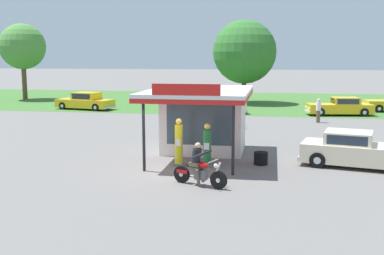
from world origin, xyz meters
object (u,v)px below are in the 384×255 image
at_px(bystander_chatting_near_pumps, 236,115).
at_px(bystander_strolling_foreground, 318,110).
at_px(parked_car_back_row_far_right, 85,102).
at_px(spare_tire_stack, 261,158).
at_px(gas_pump_nearside, 179,144).
at_px(gas_pump_offside, 207,147).
at_px(featured_classic_sedan, 357,151).
at_px(parked_car_back_row_centre_right, 213,105).
at_px(motorcycle_with_rider, 199,168).
at_px(parked_car_back_row_centre_left, 340,107).

distance_m(bystander_chatting_near_pumps, bystander_strolling_foreground, 6.45).
distance_m(parked_car_back_row_far_right, spare_tire_stack, 24.34).
height_order(gas_pump_nearside, spare_tire_stack, gas_pump_nearside).
relative_size(gas_pump_offside, featured_classic_sedan, 0.36).
distance_m(parked_car_back_row_centre_right, bystander_chatting_near_pumps, 7.52).
relative_size(parked_car_back_row_far_right, bystander_chatting_near_pumps, 3.42).
distance_m(parked_car_back_row_centre_right, spare_tire_stack, 17.85).
xyz_separation_m(motorcycle_with_rider, parked_car_back_row_far_right, (-13.73, 22.20, 0.03)).
distance_m(parked_car_back_row_centre_right, parked_car_back_row_far_right, 11.57).
bearing_deg(gas_pump_nearside, parked_car_back_row_centre_right, 92.82).
distance_m(featured_classic_sedan, parked_car_back_row_centre_right, 18.96).
bearing_deg(motorcycle_with_rider, parked_car_back_row_far_right, 121.75).
xyz_separation_m(bystander_strolling_foreground, spare_tire_stack, (-3.62, -13.58, -0.62)).
bearing_deg(spare_tire_stack, bystander_strolling_foreground, 75.09).
distance_m(featured_classic_sedan, bystander_chatting_near_pumps, 11.53).
xyz_separation_m(motorcycle_with_rider, featured_classic_sedan, (6.11, 4.00, 0.03)).
bearing_deg(gas_pump_offside, bystander_chatting_near_pumps, 88.24).
bearing_deg(bystander_strolling_foreground, motorcycle_with_rider, -108.29).
xyz_separation_m(gas_pump_nearside, bystander_strolling_foreground, (7.05, 14.38, -0.04)).
xyz_separation_m(bystander_chatting_near_pumps, spare_tire_stack, (1.88, -10.20, -0.57)).
bearing_deg(spare_tire_stack, parked_car_back_row_centre_left, 72.44).
height_order(motorcycle_with_rider, bystander_chatting_near_pumps, bystander_chatting_near_pumps).
bearing_deg(bystander_strolling_foreground, bystander_chatting_near_pumps, -148.43).
xyz_separation_m(motorcycle_with_rider, bystander_chatting_near_pumps, (0.22, 13.92, 0.19)).
bearing_deg(parked_car_back_row_centre_right, spare_tire_stack, -75.96).
distance_m(parked_car_back_row_centre_right, parked_car_back_row_centre_left, 10.10).
relative_size(featured_classic_sedan, parked_car_back_row_centre_left, 0.96).
distance_m(gas_pump_offside, parked_car_back_row_centre_left, 20.54).
xyz_separation_m(gas_pump_offside, spare_tire_stack, (2.22, 0.80, -0.57)).
relative_size(featured_classic_sedan, parked_car_back_row_far_right, 0.93).
bearing_deg(spare_tire_stack, featured_classic_sedan, 4.08).
height_order(featured_classic_sedan, bystander_chatting_near_pumps, bystander_chatting_near_pumps).
height_order(featured_classic_sedan, bystander_strolling_foreground, bystander_strolling_foreground).
bearing_deg(parked_car_back_row_far_right, featured_classic_sedan, -42.52).
height_order(parked_car_back_row_centre_right, spare_tire_stack, parked_car_back_row_centre_right).
bearing_deg(bystander_chatting_near_pumps, parked_car_back_row_centre_left, 46.14).
relative_size(gas_pump_offside, bystander_chatting_near_pumps, 1.15).
bearing_deg(parked_car_back_row_centre_left, parked_car_back_row_centre_right, -175.33).
xyz_separation_m(parked_car_back_row_centre_right, bystander_strolling_foreground, (7.95, -3.73, 0.21)).
relative_size(gas_pump_offside, bystander_strolling_foreground, 1.09).
relative_size(gas_pump_offside, motorcycle_with_rider, 0.89).
xyz_separation_m(gas_pump_nearside, parked_car_back_row_far_right, (-12.40, 19.28, -0.24)).
distance_m(gas_pump_nearside, bystander_strolling_foreground, 16.02).
height_order(motorcycle_with_rider, featured_classic_sedan, motorcycle_with_rider).
height_order(featured_classic_sedan, parked_car_back_row_centre_left, featured_classic_sedan).
height_order(parked_car_back_row_centre_left, bystander_chatting_near_pumps, bystander_chatting_near_pumps).
distance_m(bystander_strolling_foreground, spare_tire_stack, 14.07).
height_order(gas_pump_offside, featured_classic_sedan, gas_pump_offside).
height_order(parked_car_back_row_centre_right, bystander_chatting_near_pumps, bystander_chatting_near_pumps).
bearing_deg(gas_pump_offside, spare_tire_stack, 19.83).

